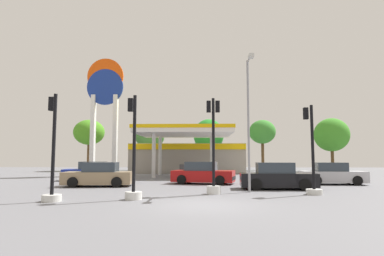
{
  "coord_description": "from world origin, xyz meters",
  "views": [
    {
      "loc": [
        -0.04,
        -11.93,
        1.74
      ],
      "look_at": [
        -0.7,
        10.15,
        3.78
      ],
      "focal_mm": 29.84,
      "sensor_mm": 36.0,
      "label": 1
    }
  ],
  "objects_px": {
    "traffic_signal_1": "(52,169)",
    "tree_4": "(332,135)",
    "traffic_signal_2": "(213,159)",
    "station_pole_sign": "(105,102)",
    "tree_1": "(150,136)",
    "car_3": "(91,172)",
    "car_0": "(332,174)",
    "car_1": "(99,175)",
    "traffic_signal_3": "(312,167)",
    "traffic_signal_0": "(133,168)",
    "car_4": "(277,177)",
    "tree_2": "(209,135)",
    "car_2": "(203,174)",
    "tree_0": "(89,133)",
    "tree_3": "(262,132)",
    "corner_streetlamp": "(249,111)"
  },
  "relations": [
    {
      "from": "traffic_signal_1",
      "to": "tree_0",
      "type": "bearing_deg",
      "value": 107.11
    },
    {
      "from": "car_0",
      "to": "tree_0",
      "type": "xyz_separation_m",
      "value": [
        -23.39,
        20.31,
        4.39
      ]
    },
    {
      "from": "tree_2",
      "to": "station_pole_sign",
      "type": "bearing_deg",
      "value": -129.81
    },
    {
      "from": "tree_0",
      "to": "traffic_signal_3",
      "type": "bearing_deg",
      "value": -52.46
    },
    {
      "from": "car_3",
      "to": "tree_1",
      "type": "distance_m",
      "value": 18.93
    },
    {
      "from": "tree_1",
      "to": "car_1",
      "type": "bearing_deg",
      "value": -88.19
    },
    {
      "from": "tree_4",
      "to": "station_pole_sign",
      "type": "bearing_deg",
      "value": -158.19
    },
    {
      "from": "car_0",
      "to": "tree_2",
      "type": "relative_size",
      "value": 0.59
    },
    {
      "from": "car_1",
      "to": "tree_2",
      "type": "distance_m",
      "value": 25.07
    },
    {
      "from": "car_3",
      "to": "traffic_signal_0",
      "type": "bearing_deg",
      "value": -62.95
    },
    {
      "from": "traffic_signal_1",
      "to": "corner_streetlamp",
      "type": "height_order",
      "value": "corner_streetlamp"
    },
    {
      "from": "car_1",
      "to": "traffic_signal_3",
      "type": "xyz_separation_m",
      "value": [
        11.49,
        -3.94,
        0.64
      ]
    },
    {
      "from": "car_0",
      "to": "car_1",
      "type": "xyz_separation_m",
      "value": [
        -14.76,
        -1.93,
        0.02
      ]
    },
    {
      "from": "car_0",
      "to": "corner_streetlamp",
      "type": "height_order",
      "value": "corner_streetlamp"
    },
    {
      "from": "car_3",
      "to": "car_2",
      "type": "bearing_deg",
      "value": -18.25
    },
    {
      "from": "traffic_signal_0",
      "to": "traffic_signal_2",
      "type": "height_order",
      "value": "traffic_signal_2"
    },
    {
      "from": "traffic_signal_3",
      "to": "tree_1",
      "type": "relative_size",
      "value": 0.68
    },
    {
      "from": "car_4",
      "to": "tree_3",
      "type": "height_order",
      "value": "tree_3"
    },
    {
      "from": "car_4",
      "to": "tree_2",
      "type": "xyz_separation_m",
      "value": [
        -3.22,
        25.05,
        4.07
      ]
    },
    {
      "from": "station_pole_sign",
      "to": "tree_3",
      "type": "bearing_deg",
      "value": 36.56
    },
    {
      "from": "traffic_signal_1",
      "to": "tree_4",
      "type": "height_order",
      "value": "tree_4"
    },
    {
      "from": "station_pole_sign",
      "to": "traffic_signal_3",
      "type": "height_order",
      "value": "station_pole_sign"
    },
    {
      "from": "station_pole_sign",
      "to": "car_0",
      "type": "height_order",
      "value": "station_pole_sign"
    },
    {
      "from": "tree_3",
      "to": "tree_2",
      "type": "bearing_deg",
      "value": -174.68
    },
    {
      "from": "traffic_signal_2",
      "to": "tree_3",
      "type": "xyz_separation_m",
      "value": [
        7.73,
        28.17,
        3.54
      ]
    },
    {
      "from": "car_2",
      "to": "traffic_signal_0",
      "type": "bearing_deg",
      "value": -110.13
    },
    {
      "from": "car_0",
      "to": "car_4",
      "type": "xyz_separation_m",
      "value": [
        -4.35,
        -3.31,
        0.02
      ]
    },
    {
      "from": "traffic_signal_3",
      "to": "traffic_signal_0",
      "type": "bearing_deg",
      "value": -165.97
    },
    {
      "from": "car_1",
      "to": "tree_0",
      "type": "relative_size",
      "value": 0.62
    },
    {
      "from": "station_pole_sign",
      "to": "tree_1",
      "type": "height_order",
      "value": "station_pole_sign"
    },
    {
      "from": "station_pole_sign",
      "to": "tree_0",
      "type": "xyz_separation_m",
      "value": [
        -5.42,
        11.06,
        -2.14
      ]
    },
    {
      "from": "traffic_signal_1",
      "to": "traffic_signal_3",
      "type": "height_order",
      "value": "traffic_signal_1"
    },
    {
      "from": "tree_2",
      "to": "tree_3",
      "type": "xyz_separation_m",
      "value": [
        7.36,
        0.68,
        0.45
      ]
    },
    {
      "from": "car_1",
      "to": "tree_4",
      "type": "relative_size",
      "value": 0.62
    },
    {
      "from": "tree_4",
      "to": "traffic_signal_3",
      "type": "bearing_deg",
      "value": -113.81
    },
    {
      "from": "car_2",
      "to": "corner_streetlamp",
      "type": "distance_m",
      "value": 6.74
    },
    {
      "from": "station_pole_sign",
      "to": "car_3",
      "type": "xyz_separation_m",
      "value": [
        1.05,
        -6.3,
        -6.52
      ]
    },
    {
      "from": "car_0",
      "to": "traffic_signal_0",
      "type": "height_order",
      "value": "traffic_signal_0"
    },
    {
      "from": "car_4",
      "to": "tree_1",
      "type": "height_order",
      "value": "tree_1"
    },
    {
      "from": "station_pole_sign",
      "to": "tree_1",
      "type": "distance_m",
      "value": 12.67
    },
    {
      "from": "car_3",
      "to": "car_4",
      "type": "distance_m",
      "value": 14.05
    },
    {
      "from": "tree_3",
      "to": "car_0",
      "type": "bearing_deg",
      "value": -89.45
    },
    {
      "from": "car_0",
      "to": "tree_4",
      "type": "xyz_separation_m",
      "value": [
        8.0,
        19.65,
        3.96
      ]
    },
    {
      "from": "car_1",
      "to": "traffic_signal_0",
      "type": "distance_m",
      "value": 6.89
    },
    {
      "from": "tree_0",
      "to": "tree_1",
      "type": "distance_m",
      "value": 7.99
    },
    {
      "from": "tree_3",
      "to": "station_pole_sign",
      "type": "bearing_deg",
      "value": -143.44
    },
    {
      "from": "traffic_signal_1",
      "to": "traffic_signal_2",
      "type": "relative_size",
      "value": 0.93
    },
    {
      "from": "tree_4",
      "to": "traffic_signal_1",
      "type": "bearing_deg",
      "value": -128.57
    },
    {
      "from": "car_0",
      "to": "car_1",
      "type": "height_order",
      "value": "car_1"
    },
    {
      "from": "traffic_signal_2",
      "to": "traffic_signal_3",
      "type": "relative_size",
      "value": 1.09
    }
  ]
}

